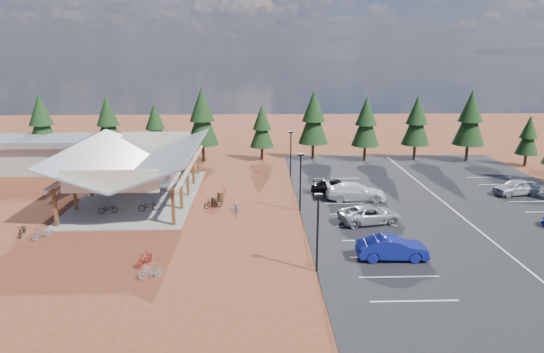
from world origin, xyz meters
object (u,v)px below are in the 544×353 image
at_px(lamp_post_2, 291,151).
at_px(bike_11, 145,258).
at_px(trash_bin_0, 214,202).
at_px(bike_2, 138,183).
at_px(bike_6, 168,191).
at_px(bike_8, 22,230).
at_px(lamp_post_1, 300,178).
at_px(trash_bin_1, 220,197).
at_px(bike_9, 42,232).
at_px(outbuilding, 40,153).
at_px(car_8, 516,187).
at_px(lamp_post_0, 318,227).
at_px(bike_7, 162,175).
at_px(bike_15, 222,191).
at_px(bike_16, 213,203).
at_px(car_3, 356,192).
at_px(bike_13, 151,271).
at_px(bike_5, 151,196).
at_px(car_4, 334,186).
at_px(bike_4, 149,206).
at_px(bike_pavilion, 138,158).
at_px(car_2, 370,214).
at_px(bike_0, 108,209).
at_px(bike_3, 119,175).
at_px(car_1, 392,248).
at_px(bike_1, 114,203).

distance_m(lamp_post_2, bike_11, 25.40).
height_order(trash_bin_0, bike_2, bike_2).
relative_size(bike_6, bike_8, 0.96).
bearing_deg(lamp_post_1, trash_bin_1, 156.18).
xyz_separation_m(bike_8, bike_9, (1.74, -0.60, 0.03)).
bearing_deg(outbuilding, car_8, -13.13).
xyz_separation_m(lamp_post_0, lamp_post_1, (0.00, 12.00, 0.00)).
xyz_separation_m(bike_7, bike_15, (6.91, -5.91, -0.14)).
xyz_separation_m(bike_16, car_3, (13.13, 1.92, 0.38)).
relative_size(trash_bin_0, bike_13, 0.59).
bearing_deg(lamp_post_0, bike_16, 120.27).
xyz_separation_m(bike_5, bike_16, (5.84, -1.69, -0.18)).
relative_size(lamp_post_2, bike_8, 2.95).
bearing_deg(bike_15, car_4, -156.59).
xyz_separation_m(bike_4, bike_5, (-0.33, 2.60, 0.09)).
distance_m(trash_bin_1, car_4, 11.13).
relative_size(bike_16, car_3, 0.32).
bearing_deg(bike_pavilion, bike_4, -68.94).
relative_size(bike_8, car_4, 0.39).
distance_m(lamp_post_2, bike_15, 10.30).
height_order(bike_11, car_4, car_4).
bearing_deg(bike_4, car_4, -89.55).
bearing_deg(bike_15, bike_7, -18.17).
relative_size(bike_4, car_8, 0.39).
relative_size(lamp_post_0, trash_bin_0, 5.71).
xyz_separation_m(bike_15, bike_16, (-0.55, -3.86, -0.03)).
bearing_deg(bike_16, car_2, 44.59).
xyz_separation_m(lamp_post_0, car_8, (21.36, 16.25, -2.18)).
height_order(bike_0, bike_13, bike_0).
bearing_deg(lamp_post_2, bike_0, -143.05).
xyz_separation_m(bike_2, bike_4, (2.70, -7.63, -0.02)).
xyz_separation_m(bike_4, car_2, (18.54, -3.44, 0.19)).
bearing_deg(bike_13, bike_15, 148.24).
xyz_separation_m(bike_3, bike_16, (11.03, -9.90, -0.10)).
distance_m(bike_2, car_4, 19.83).
relative_size(bike_pavilion, bike_4, 11.02).
xyz_separation_m(lamp_post_2, car_3, (5.48, -8.97, -2.13)).
relative_size(bike_0, bike_4, 0.94).
height_order(trash_bin_0, car_1, car_1).
xyz_separation_m(trash_bin_0, bike_3, (-11.08, 9.40, 0.12)).
bearing_deg(lamp_post_1, bike_4, 179.14).
distance_m(lamp_post_0, bike_7, 26.92).
relative_size(bike_2, bike_6, 1.09).
bearing_deg(bike_15, car_8, -159.06).
bearing_deg(trash_bin_1, bike_1, -165.92).
distance_m(lamp_post_1, bike_16, 8.13).
height_order(bike_4, bike_8, bike_4).
height_order(lamp_post_2, bike_0, lamp_post_2).
xyz_separation_m(bike_9, bike_11, (8.69, -4.96, -0.01)).
relative_size(trash_bin_1, bike_2, 0.49).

